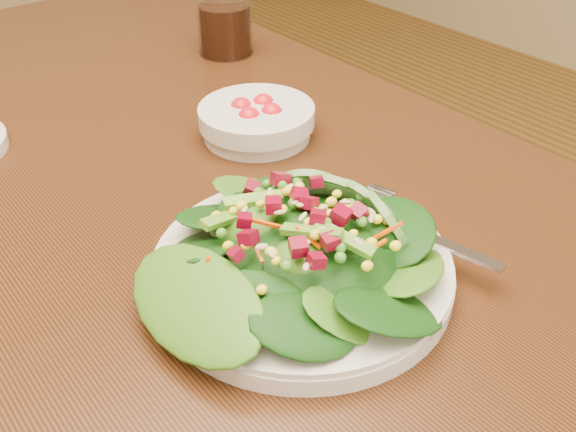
% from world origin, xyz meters
% --- Properties ---
extents(dining_table, '(0.90, 1.40, 0.75)m').
position_xyz_m(dining_table, '(0.00, 0.00, 0.65)').
color(dining_table, '#482812').
rests_on(dining_table, ground_plane).
extents(salad_plate, '(0.27, 0.27, 0.08)m').
position_xyz_m(salad_plate, '(0.08, -0.26, 0.78)').
color(salad_plate, silver).
rests_on(salad_plate, dining_table).
extents(tomato_bowl, '(0.14, 0.14, 0.05)m').
position_xyz_m(tomato_bowl, '(0.20, -0.01, 0.77)').
color(tomato_bowl, silver).
rests_on(tomato_bowl, dining_table).
extents(drinking_glass, '(0.09, 0.09, 0.15)m').
position_xyz_m(drinking_glass, '(0.33, 0.25, 0.82)').
color(drinking_glass, silver).
rests_on(drinking_glass, dining_table).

